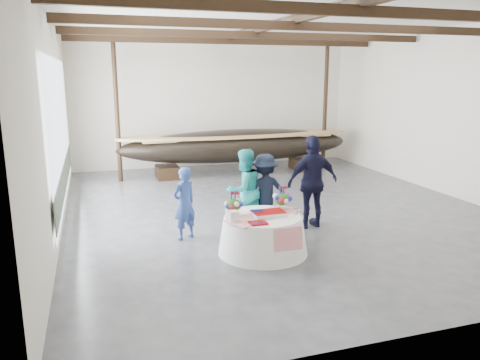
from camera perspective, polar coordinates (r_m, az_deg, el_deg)
name	(u,v)px	position (r m, az deg, el deg)	size (l,w,h in m)	color
floor	(276,207)	(11.76, 4.35, -3.35)	(10.00, 12.00, 0.01)	#3D3D42
wall_back	(214,103)	(17.03, -3.16, 9.38)	(10.00, 0.02, 4.50)	silver
wall_front	(464,160)	(6.25, 25.68, 2.19)	(10.00, 0.02, 4.50)	silver
wall_left	(54,124)	(10.54, -21.72, 6.38)	(0.02, 12.00, 4.50)	silver
wall_right	(448,112)	(14.01, 24.04, 7.56)	(0.02, 12.00, 4.50)	silver
ceiling	(279,19)	(11.36, 4.76, 19.01)	(10.00, 12.00, 0.01)	white
pavilion_structure	(267,43)	(12.01, 3.31, 16.32)	(9.80, 11.76, 4.50)	black
open_bay	(61,138)	(11.57, -20.98, 4.82)	(0.03, 7.00, 3.20)	silver
longboat_display	(238,145)	(15.55, -0.26, 4.24)	(7.90, 1.58, 1.48)	black
banquet_table	(263,234)	(8.74, 2.80, -6.62)	(1.67, 1.67, 0.72)	white
tabletop_items	(257,206)	(8.70, 2.12, -3.18)	(1.62, 1.17, 0.40)	red
guest_woman_blue	(184,203)	(9.41, -6.81, -2.85)	(0.54, 0.35, 1.48)	navy
guest_woman_teal	(244,190)	(9.84, 0.49, -1.24)	(0.85, 0.66, 1.75)	teal
guest_man_left	(265,191)	(10.01, 3.04, -1.41)	(1.05, 0.60, 1.62)	black
guest_man_right	(313,182)	(10.14, 8.85, -0.23)	(1.18, 0.49, 2.01)	black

